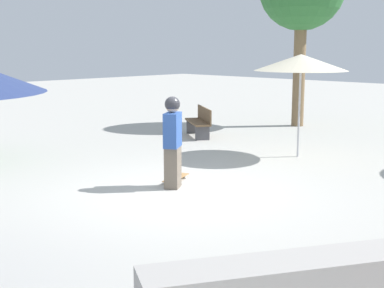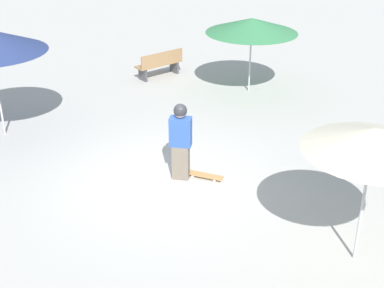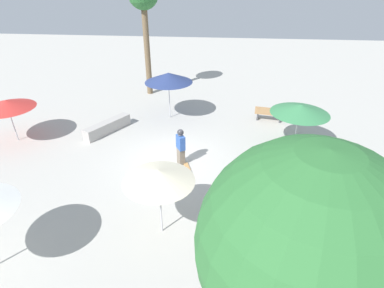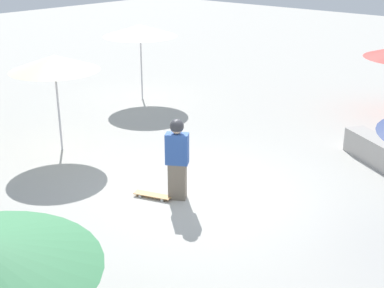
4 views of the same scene
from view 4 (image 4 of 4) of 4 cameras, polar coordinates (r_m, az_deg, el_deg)
ground_plane at (r=11.16m, az=0.45°, el=-5.39°), size 60.00×60.00×0.00m
skater_main at (r=10.63m, az=-1.60°, el=-1.36°), size 0.45×0.51×1.69m
skateboard at (r=11.02m, az=-4.21°, el=-5.45°), size 0.45×0.82×0.07m
shade_umbrella_white at (r=17.47m, az=-5.55°, el=11.97°), size 2.39×2.39×2.45m
shade_umbrella_cream at (r=13.26m, az=-14.48°, el=8.37°), size 2.16×2.16×2.41m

